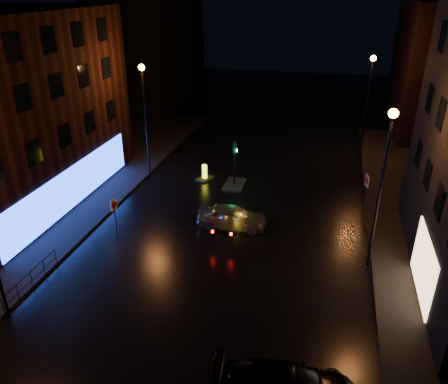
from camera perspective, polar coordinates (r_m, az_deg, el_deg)
The scene contains 14 objects.
ground at distance 20.22m, azimuth -4.39°, elevation -15.91°, with size 120.00×120.00×0.00m, color black.
pavement_left at distance 32.22m, azimuth -24.03°, elevation -1.11°, with size 12.00×44.00×0.15m, color black.
building_far_left at distance 53.96m, azimuth -9.54°, elevation 18.59°, with size 8.00×16.00×14.00m, color black.
building_far_right at distance 47.86m, azimuth 26.72°, elevation 14.22°, with size 8.00×14.00×12.00m, color black.
street_lamp_lfar at distance 32.03m, azimuth -10.34°, elevation 11.14°, with size 0.44×0.44×8.37m.
street_lamp_rnear at distance 21.88m, azimuth 20.19°, elevation 3.06°, with size 0.44×0.44×8.37m.
street_lamp_rfar at distance 37.18m, azimuth 18.35°, elevation 12.28°, with size 0.44×0.44×8.37m.
traffic_signal at distance 31.69m, azimuth 1.38°, elevation 1.69°, with size 1.40×2.40×3.45m.
guard_railing at distance 22.54m, azimuth -25.44°, elevation -11.39°, with size 0.05×6.04×1.00m.
silver_hatchback at distance 26.26m, azimuth 1.03°, elevation -3.23°, with size 1.65×4.10×1.40m, color #B2B6BA.
bollard_near at distance 26.35m, azimuth 1.74°, elevation -4.30°, with size 1.03×1.32×1.03m.
bollard_far at distance 32.80m, azimuth -2.54°, elevation 2.08°, with size 1.30×1.58×1.18m.
road_sign_left at distance 26.03m, azimuth -14.16°, elevation -2.00°, with size 0.17×0.53×2.19m.
road_sign_right at distance 29.38m, azimuth 18.14°, elevation 1.04°, with size 0.21×0.56×2.36m.
Camera 1 is at (5.11, -14.24, 13.42)m, focal length 35.00 mm.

